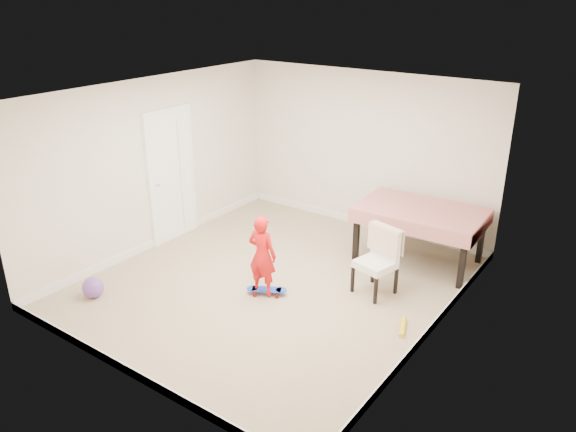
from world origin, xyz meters
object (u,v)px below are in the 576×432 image
Objects in this scene: dining_table at (419,235)px; child at (262,257)px; skateboard at (267,292)px; dining_chair at (375,262)px; balloon at (93,287)px.

child is (-1.26, -2.11, 0.13)m from dining_table.
child reaches higher than skateboard.
child is at bearing -123.23° from dining_table.
skateboard is 0.49× the size of child.
dining_chair is 3.26× the size of balloon.
dining_chair is at bearing -149.60° from child.
skateboard is at bearing -128.80° from dining_chair.
dining_table is 1.22m from dining_chair.
dining_table is 1.94× the size of dining_chair.
dining_table is 3.32× the size of skateboard.
skateboard is 1.91× the size of balloon.
dining_table is at bearing 30.63° from skateboard.
dining_chair reaches higher than skateboard.
dining_chair is (-0.08, -1.22, 0.04)m from dining_table.
dining_chair is 1.49m from skateboard.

